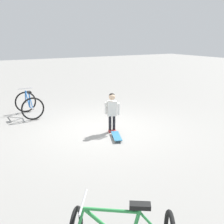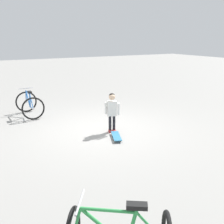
% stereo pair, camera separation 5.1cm
% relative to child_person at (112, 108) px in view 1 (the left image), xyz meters
% --- Properties ---
extents(ground_plane, '(50.00, 50.00, 0.00)m').
position_rel_child_person_xyz_m(ground_plane, '(0.34, 0.22, -0.66)').
color(ground_plane, gray).
extents(child_person, '(0.31, 0.31, 1.06)m').
position_rel_child_person_xyz_m(child_person, '(0.00, 0.00, 0.00)').
color(child_person, black).
rests_on(child_person, ground).
extents(skateboard, '(0.70, 0.43, 0.07)m').
position_rel_child_person_xyz_m(skateboard, '(-0.50, 0.16, -0.60)').
color(skateboard, teal).
rests_on(skateboard, ground).
extents(bicycle_near, '(1.08, 0.72, 0.85)m').
position_rel_child_person_xyz_m(bicycle_near, '(2.65, 1.57, -0.28)').
color(bicycle_near, black).
rests_on(bicycle_near, ground).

